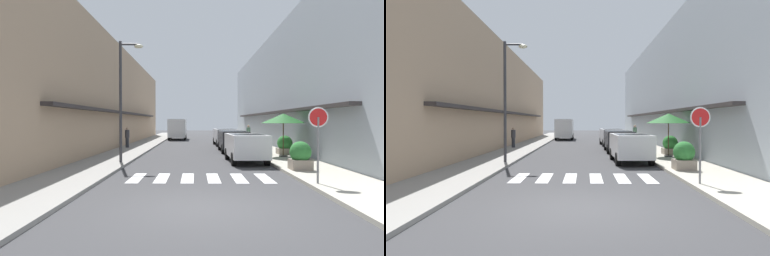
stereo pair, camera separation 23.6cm
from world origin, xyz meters
TOP-DOWN VIEW (x-y plane):
  - ground_plane at (0.00, 18.88)m, footprint 103.85×103.85m
  - sidewalk_left at (-4.79, 18.88)m, footprint 2.66×66.09m
  - sidewalk_right at (4.79, 18.88)m, footprint 2.66×66.09m
  - building_row_left at (-8.61, 20.24)m, footprint 5.50×44.48m
  - building_row_right at (8.61, 20.24)m, footprint 5.50×44.48m
  - crosswalk at (-0.00, 4.33)m, footprint 5.20×2.20m
  - parked_car_near at (2.40, 9.21)m, footprint 1.89×4.04m
  - parked_car_mid at (2.40, 15.25)m, footprint 1.83×4.37m
  - parked_car_far at (2.40, 21.42)m, footprint 1.92×4.53m
  - delivery_van at (-2.25, 31.40)m, footprint 2.02×5.41m
  - round_street_sign at (3.75, 2.68)m, footprint 0.65×0.07m
  - street_lamp at (-3.69, 8.44)m, footprint 1.19×0.28m
  - cafe_umbrella at (4.81, 11.09)m, footprint 2.48×2.48m
  - planter_corner at (4.16, 5.83)m, footprint 0.88×0.88m
  - planter_midblock at (5.28, 12.53)m, footprint 0.92×0.92m
  - pedestrian_walking_near at (-5.40, 17.69)m, footprint 0.34×0.34m
  - pedestrian_walking_far at (4.44, 21.37)m, footprint 0.34×0.34m

SIDE VIEW (x-z plane):
  - ground_plane at x=0.00m, z-range 0.00..0.00m
  - crosswalk at x=0.00m, z-range 0.00..0.01m
  - sidewalk_left at x=-4.79m, z-range 0.00..0.12m
  - sidewalk_right at x=4.79m, z-range 0.00..0.12m
  - planter_midblock at x=5.28m, z-range 0.09..1.23m
  - planter_corner at x=4.16m, z-range 0.11..1.28m
  - parked_car_near at x=2.40m, z-range 0.19..1.66m
  - parked_car_mid at x=2.40m, z-range 0.19..1.66m
  - parked_car_far at x=2.40m, z-range 0.19..1.66m
  - pedestrian_walking_near at x=-5.40m, z-range 0.15..1.70m
  - pedestrian_walking_far at x=4.44m, z-range 0.16..1.85m
  - delivery_van at x=-2.25m, z-range 0.22..2.59m
  - round_street_sign at x=3.75m, z-range 0.77..3.22m
  - cafe_umbrella at x=4.81m, z-range 1.06..3.50m
  - street_lamp at x=-3.69m, z-range 0.74..6.66m
  - building_row_left at x=-8.61m, z-range 0.00..8.17m
  - building_row_right at x=8.61m, z-range 0.00..9.33m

